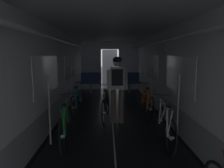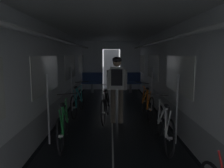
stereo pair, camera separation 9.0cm
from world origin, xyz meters
name	(u,v)px [view 1 (the left image)]	position (x,y,z in m)	size (l,w,h in m)	color
train_car_shell	(112,58)	(0.00, 3.60, 1.70)	(3.14, 12.34, 2.57)	black
bench_seat_far_left	(91,81)	(-0.90, 8.07, 0.57)	(0.98, 0.51, 0.95)	gray
bench_seat_far_right	(129,81)	(0.90, 8.07, 0.57)	(0.98, 0.51, 0.95)	gray
bicycle_white	(165,126)	(1.01, 2.05, 0.38)	(0.44, 1.69, 0.95)	black
bicycle_orange	(147,103)	(1.02, 4.09, 0.38)	(0.44, 1.69, 0.95)	black
bicycle_green	(65,125)	(-0.99, 2.15, 0.38)	(0.44, 1.69, 0.94)	black
bicycle_teal	(77,102)	(-1.02, 4.29, 0.38)	(0.44, 1.69, 0.95)	black
person_cyclist_aisle	(117,82)	(0.12, 3.44, 1.07)	(0.54, 0.40, 1.73)	brown
bicycle_black_in_aisle	(106,106)	(-0.17, 3.71, 0.38)	(0.44, 1.69, 0.94)	black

